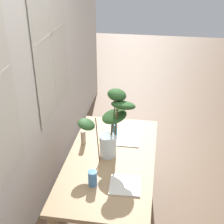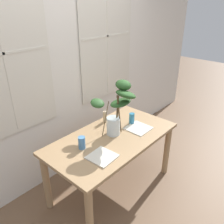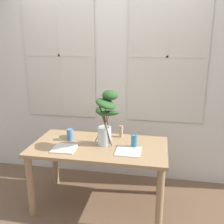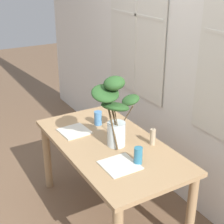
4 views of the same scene
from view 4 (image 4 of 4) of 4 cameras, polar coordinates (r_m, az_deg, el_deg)
name	(u,v)px [view 4 (image 4 of 4)]	position (r m, az deg, el deg)	size (l,w,h in m)	color
ground	(110,212)	(3.22, -0.36, -16.59)	(14.00, 14.00, 0.00)	brown
back_wall_with_windows	(188,41)	(2.98, 12.73, 11.64)	(5.81, 0.14, 2.97)	silver
dining_table	(110,155)	(2.87, -0.39, -7.24)	(1.46, 0.77, 0.72)	tan
vase_with_branches	(115,111)	(2.61, 0.53, 0.13)	(0.37, 0.53, 0.63)	silver
drinking_glass_blue_left	(98,118)	(3.10, -2.37, -1.04)	(0.07, 0.07, 0.13)	#4C84BC
drinking_glass_blue_right	(138,156)	(2.52, 4.44, -7.35)	(0.06, 0.06, 0.13)	teal
plate_square_left	(74,131)	(3.00, -6.37, -3.24)	(0.24, 0.24, 0.01)	silver
plate_square_right	(120,165)	(2.52, 1.32, -8.93)	(0.26, 0.26, 0.01)	silver
pillar_candle	(153,137)	(2.78, 6.88, -4.19)	(0.05, 0.05, 0.15)	tan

